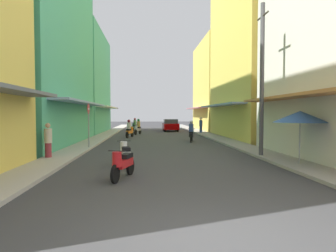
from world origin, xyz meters
TOP-DOWN VIEW (x-y plane):
  - ground_plane at (0.00, 21.02)m, footprint 110.10×110.10m
  - sidewalk_left at (-4.93, 21.02)m, footprint 1.51×58.05m
  - sidewalk_right at (4.93, 21.02)m, footprint 1.51×58.05m
  - building_left_mid at (-8.68, 15.53)m, footprint 7.05×12.86m
  - building_left_far at (-8.67, 28.20)m, footprint 7.05×11.67m
  - building_right_mid at (8.68, 19.85)m, footprint 7.05×12.14m
  - building_right_far at (8.67, 31.83)m, footprint 7.05×11.01m
  - motorbike_green at (-2.44, 30.78)m, footprint 0.71×1.76m
  - motorbike_black at (2.32, 16.92)m, footprint 0.63×1.79m
  - motorbike_white at (-1.82, 7.22)m, footprint 0.61×1.79m
  - motorbike_red at (-1.72, 4.78)m, footprint 0.73×1.75m
  - motorbike_orange at (-2.47, 21.19)m, footprint 0.72×1.75m
  - motorbike_silver at (-1.87, 24.98)m, footprint 0.75×1.74m
  - parked_car at (1.86, 30.48)m, footprint 1.77×4.11m
  - pedestrian_midway at (-5.37, 8.93)m, footprint 0.34×0.34m
  - pedestrian_foreground at (4.67, 25.71)m, footprint 0.44×0.44m
  - vendor_umbrella at (4.98, 6.51)m, footprint 2.05×2.05m
  - utility_pole at (4.42, 8.95)m, footprint 0.20×1.20m
  - street_sign_no_entry at (-4.32, 12.74)m, footprint 0.07×0.60m

SIDE VIEW (x-z plane):
  - ground_plane at x=0.00m, z-range 0.00..0.00m
  - sidewalk_left at x=-4.93m, z-range 0.00..0.12m
  - sidewalk_right at x=4.93m, z-range 0.00..0.12m
  - motorbike_white at x=-1.82m, z-range 0.02..0.99m
  - motorbike_red at x=-1.72m, z-range 0.02..0.99m
  - motorbike_green at x=-2.44m, z-range -0.09..1.49m
  - motorbike_black at x=2.32m, z-range -0.09..1.49m
  - motorbike_orange at x=-2.47m, z-range -0.09..1.49m
  - motorbike_silver at x=-1.87m, z-range -0.09..1.49m
  - parked_car at x=1.86m, z-range 0.01..1.46m
  - pedestrian_midway at x=-5.37m, z-range 0.00..1.65m
  - pedestrian_foreground at x=4.67m, z-range 0.11..1.86m
  - street_sign_no_entry at x=-4.32m, z-range 0.39..3.04m
  - vendor_umbrella at x=4.98m, z-range 0.86..3.04m
  - utility_pole at x=4.42m, z-range 0.08..7.28m
  - building_left_far at x=-8.67m, z-range 0.00..10.86m
  - building_right_far at x=8.67m, z-range 0.00..10.98m
  - building_right_mid at x=8.68m, z-range -0.01..14.98m
  - building_left_mid at x=-8.68m, z-range -0.01..17.08m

